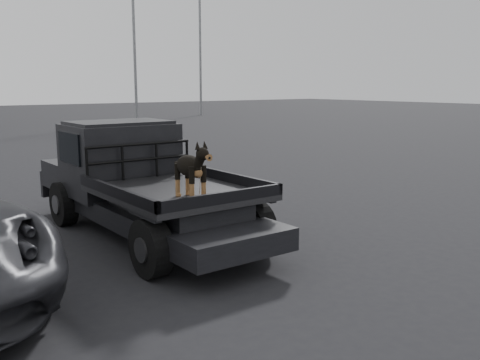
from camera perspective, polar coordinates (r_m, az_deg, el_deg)
ground at (r=7.28m, az=0.22°, el=-9.18°), size 120.00×120.00×0.00m
flatbed_ute at (r=8.67m, az=-9.87°, el=-2.99°), size 2.00×5.40×0.92m
ute_cab at (r=9.36m, az=-12.71°, el=3.48°), size 1.72×1.30×0.88m
headache_rack at (r=8.71m, az=-10.62°, el=1.97°), size 1.80×0.08×0.55m
dog at (r=7.09m, az=-5.33°, el=1.02°), size 0.32×0.60×0.74m
floodlight_mid at (r=36.17m, az=-11.35°, el=18.05°), size 1.08×0.28×13.76m
floodlight_far at (r=42.78m, az=-4.31°, el=16.91°), size 1.08×0.28×13.68m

